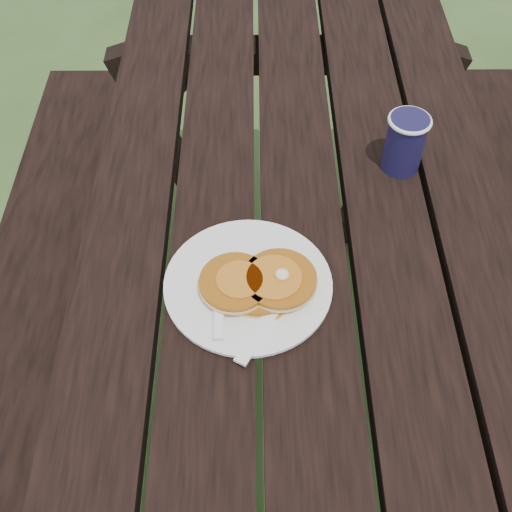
{
  "coord_description": "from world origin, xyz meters",
  "views": [
    {
      "loc": [
        -0.08,
        -0.71,
        1.57
      ],
      "look_at": [
        -0.08,
        -0.09,
        0.8
      ],
      "focal_mm": 45.0,
      "sensor_mm": 36.0,
      "label": 1
    }
  ],
  "objects_px": {
    "plate": "(248,285)",
    "pancake_stack": "(259,282)",
    "picnic_table": "(293,350)",
    "coffee_cup": "(405,140)"
  },
  "relations": [
    {
      "from": "pancake_stack",
      "to": "coffee_cup",
      "type": "xyz_separation_m",
      "value": [
        0.26,
        0.29,
        0.04
      ]
    },
    {
      "from": "picnic_table",
      "to": "plate",
      "type": "height_order",
      "value": "plate"
    },
    {
      "from": "coffee_cup",
      "to": "pancake_stack",
      "type": "bearing_deg",
      "value": -132.8
    },
    {
      "from": "plate",
      "to": "pancake_stack",
      "type": "distance_m",
      "value": 0.03
    },
    {
      "from": "plate",
      "to": "pancake_stack",
      "type": "height_order",
      "value": "pancake_stack"
    },
    {
      "from": "plate",
      "to": "coffee_cup",
      "type": "bearing_deg",
      "value": 44.49
    },
    {
      "from": "picnic_table",
      "to": "pancake_stack",
      "type": "relative_size",
      "value": 9.84
    },
    {
      "from": "picnic_table",
      "to": "coffee_cup",
      "type": "xyz_separation_m",
      "value": [
        0.19,
        0.17,
        0.45
      ]
    },
    {
      "from": "picnic_table",
      "to": "coffee_cup",
      "type": "distance_m",
      "value": 0.51
    },
    {
      "from": "plate",
      "to": "pancake_stack",
      "type": "relative_size",
      "value": 1.42
    }
  ]
}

